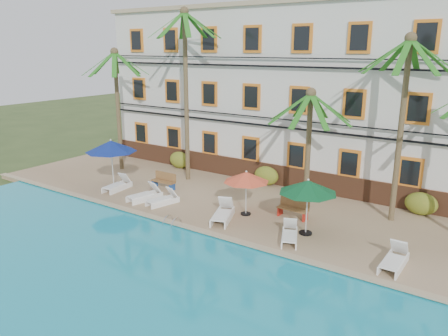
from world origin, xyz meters
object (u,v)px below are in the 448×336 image
Objects in this scene: lounger_e at (290,234)px; umbrella_red at (246,177)px; lounger_d at (223,213)px; bench_left at (164,180)px; umbrella_green at (308,187)px; palm_b at (186,75)px; bench_right at (293,208)px; pool_ladder at (172,224)px; palm_d at (403,105)px; lounger_a at (118,185)px; palm_a at (117,93)px; lounger_f at (394,260)px; palm_c at (309,130)px; umbrella_blue at (111,146)px; lounger_b at (145,195)px; lounger_c at (163,199)px.

umbrella_red is at bearing 154.19° from lounger_e.
lounger_d is 1.46× the size of bench_left.
umbrella_green is 1.13× the size of lounger_d.
bench_right is (8.01, -2.06, -5.74)m from palm_b.
pool_ladder is (-1.61, -1.72, -0.32)m from lounger_d.
palm_d is at bearing 30.16° from bench_right.
lounger_a is 2.53× the size of pool_ladder.
palm_d reaches higher than umbrella_red.
palm_a is 19.23m from lounger_f.
palm_a is at bearing 134.22° from lounger_a.
palm_c is 2.08× the size of umbrella_blue.
lounger_e is (14.10, -3.85, -4.71)m from palm_a.
palm_c is 8.74m from bench_left.
umbrella_green is (-2.64, -3.71, -3.21)m from palm_d.
umbrella_blue is 3.66m from lounger_b.
lounger_d is at bearing -114.16° from umbrella_red.
umbrella_red is (8.38, 0.73, -0.56)m from umbrella_blue.
umbrella_green reaches higher than lounger_b.
lounger_d is (10.54, -3.57, -4.66)m from palm_a.
umbrella_red is 1.45× the size of bench_right.
umbrella_red is (11.07, -2.39, -3.11)m from palm_a.
umbrella_green is at bearing 5.03° from lounger_c.
umbrella_green is at bearing 10.32° from lounger_d.
lounger_c is at bearing -27.37° from palm_a.
lounger_b is (-5.45, -1.20, -1.58)m from umbrella_red.
palm_a is 3.53× the size of umbrella_red.
palm_a is 11.51m from pool_ladder.
lounger_b reaches higher than lounger_f.
lounger_f is at bearing -18.54° from palm_b.
palm_d reaches higher than lounger_b.
lounger_c is at bearing -164.92° from umbrella_red.
lounger_b reaches higher than pool_ladder.
lounger_a is 3.71m from lounger_c.
bench_right is at bearing 9.20° from umbrella_blue.
bench_left is at bearing -168.61° from palm_d.
umbrella_green is at bearing 23.89° from pool_ladder.
bench_left is at bearing 172.00° from umbrella_red.
bench_right is at bearing -14.44° from palm_b.
lounger_d is at bearing -37.64° from palm_b.
umbrella_blue is at bearing 174.26° from lounger_c.
lounger_c is at bearing 140.31° from pool_ladder.
pool_ladder is at bearing -164.49° from lounger_e.
palm_a is 17.04m from palm_d.
umbrella_green reaches higher than lounger_f.
pool_ladder is (5.80, -2.07, -0.28)m from lounger_a.
palm_c reaches higher than lounger_f.
lounger_a reaches higher than lounger_e.
lounger_f is (1.24, -4.62, -5.04)m from palm_d.
lounger_d reaches higher than lounger_f.
palm_b is at bearing 153.19° from umbrella_red.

